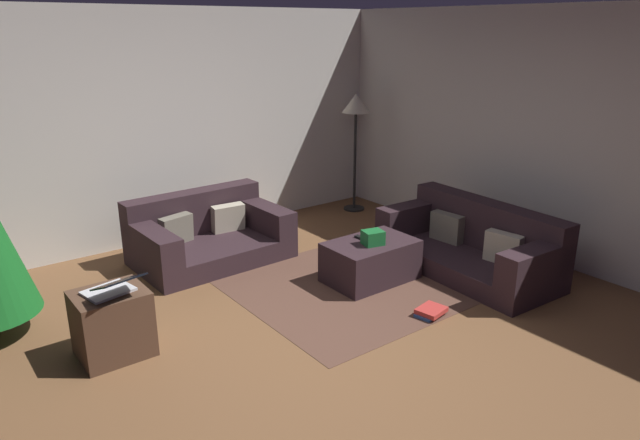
% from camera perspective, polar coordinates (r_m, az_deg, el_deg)
% --- Properties ---
extents(ground_plane, '(6.40, 6.40, 0.00)m').
position_cam_1_polar(ground_plane, '(4.60, -0.53, -12.82)').
color(ground_plane, brown).
extents(rear_partition, '(6.40, 0.12, 2.60)m').
position_cam_1_polar(rear_partition, '(6.80, -16.80, 8.50)').
color(rear_partition, beige).
rests_on(rear_partition, ground_plane).
extents(corner_partition, '(0.12, 6.40, 2.60)m').
position_cam_1_polar(corner_partition, '(6.42, 22.71, 7.31)').
color(corner_partition, beige).
rests_on(corner_partition, ground_plane).
extents(couch_left, '(1.59, 1.03, 0.68)m').
position_cam_1_polar(couch_left, '(6.36, -11.06, -1.44)').
color(couch_left, '#2D1E23').
rests_on(couch_left, ground_plane).
extents(couch_right, '(0.93, 1.89, 0.69)m').
position_cam_1_polar(couch_right, '(6.13, 14.75, -2.38)').
color(couch_right, '#2D1E23').
rests_on(couch_right, ground_plane).
extents(ottoman, '(0.87, 0.57, 0.40)m').
position_cam_1_polar(ottoman, '(5.73, 4.97, -4.02)').
color(ottoman, '#2D1E23').
rests_on(ottoman, ground_plane).
extents(gift_box, '(0.22, 0.20, 0.14)m').
position_cam_1_polar(gift_box, '(5.57, 5.21, -1.73)').
color(gift_box, '#19662D').
rests_on(gift_box, ottoman).
extents(tv_remote, '(0.06, 0.16, 0.02)m').
position_cam_1_polar(tv_remote, '(5.72, 4.12, -1.77)').
color(tv_remote, black).
rests_on(tv_remote, ottoman).
extents(side_table, '(0.52, 0.44, 0.52)m').
position_cam_1_polar(side_table, '(4.71, -19.68, -9.54)').
color(side_table, '#4C3323').
rests_on(side_table, ground_plane).
extents(laptop, '(0.41, 0.48, 0.19)m').
position_cam_1_polar(laptop, '(4.52, -19.70, -6.26)').
color(laptop, silver).
rests_on(laptop, side_table).
extents(book_stack, '(0.29, 0.24, 0.07)m').
position_cam_1_polar(book_stack, '(5.18, 10.74, -8.82)').
color(book_stack, '#2D5193').
rests_on(book_stack, ground_plane).
extents(corner_lamp, '(0.36, 0.36, 1.56)m').
position_cam_1_polar(corner_lamp, '(7.70, 3.53, 10.50)').
color(corner_lamp, black).
rests_on(corner_lamp, ground_plane).
extents(area_rug, '(2.60, 2.00, 0.01)m').
position_cam_1_polar(area_rug, '(5.81, 4.92, -5.82)').
color(area_rug, brown).
rests_on(area_rug, ground_plane).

